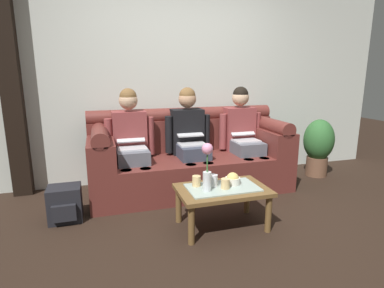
# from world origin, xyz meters

# --- Properties ---
(ground_plane) EXTENTS (14.00, 14.00, 0.00)m
(ground_plane) POSITION_xyz_m (0.00, 0.00, 0.00)
(ground_plane) COLOR black
(back_wall_patterned) EXTENTS (6.00, 0.12, 2.90)m
(back_wall_patterned) POSITION_xyz_m (0.00, 1.70, 1.45)
(back_wall_patterned) COLOR silver
(back_wall_patterned) RESTS_ON ground_plane
(timber_pillar) EXTENTS (0.20, 0.20, 2.90)m
(timber_pillar) POSITION_xyz_m (-1.91, 1.58, 1.45)
(timber_pillar) COLOR black
(timber_pillar) RESTS_ON ground_plane
(couch) EXTENTS (2.33, 0.88, 0.96)m
(couch) POSITION_xyz_m (0.00, 1.17, 0.37)
(couch) COLOR maroon
(couch) RESTS_ON ground_plane
(person_left) EXTENTS (0.56, 0.67, 1.22)m
(person_left) POSITION_xyz_m (-0.69, 1.17, 0.66)
(person_left) COLOR #595B66
(person_left) RESTS_ON ground_plane
(person_middle) EXTENTS (0.56, 0.67, 1.22)m
(person_middle) POSITION_xyz_m (0.00, 1.17, 0.66)
(person_middle) COLOR #383D4C
(person_middle) RESTS_ON ground_plane
(person_right) EXTENTS (0.56, 0.67, 1.22)m
(person_right) POSITION_xyz_m (0.69, 1.17, 0.66)
(person_right) COLOR #595B66
(person_right) RESTS_ON ground_plane
(coffee_table) EXTENTS (0.81, 0.52, 0.39)m
(coffee_table) POSITION_xyz_m (0.00, 0.13, 0.32)
(coffee_table) COLOR brown
(coffee_table) RESTS_ON ground_plane
(flower_vase) EXTENTS (0.10, 0.10, 0.42)m
(flower_vase) POSITION_xyz_m (-0.16, 0.09, 0.62)
(flower_vase) COLOR silver
(flower_vase) RESTS_ON coffee_table
(snack_bowl) EXTENTS (0.14, 0.14, 0.11)m
(snack_bowl) POSITION_xyz_m (0.12, 0.17, 0.43)
(snack_bowl) COLOR silver
(snack_bowl) RESTS_ON coffee_table
(cup_near_left) EXTENTS (0.08, 0.08, 0.09)m
(cup_near_left) POSITION_xyz_m (0.01, 0.09, 0.43)
(cup_near_left) COLOR #DBB77A
(cup_near_left) RESTS_ON coffee_table
(cup_near_right) EXTENTS (0.08, 0.08, 0.09)m
(cup_near_right) POSITION_xyz_m (-0.22, 0.22, 0.43)
(cup_near_right) COLOR #DBB77A
(cup_near_right) RESTS_ON coffee_table
(cup_far_center) EXTENTS (0.08, 0.08, 0.11)m
(cup_far_center) POSITION_xyz_m (-0.07, 0.17, 0.44)
(cup_far_center) COLOR silver
(cup_far_center) RESTS_ON coffee_table
(backpack_left) EXTENTS (0.30, 0.30, 0.34)m
(backpack_left) POSITION_xyz_m (-1.39, 0.68, 0.17)
(backpack_left) COLOR black
(backpack_left) RESTS_ON ground_plane
(potted_plant) EXTENTS (0.40, 0.40, 0.78)m
(potted_plant) POSITION_xyz_m (1.82, 1.13, 0.43)
(potted_plant) COLOR brown
(potted_plant) RESTS_ON ground_plane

